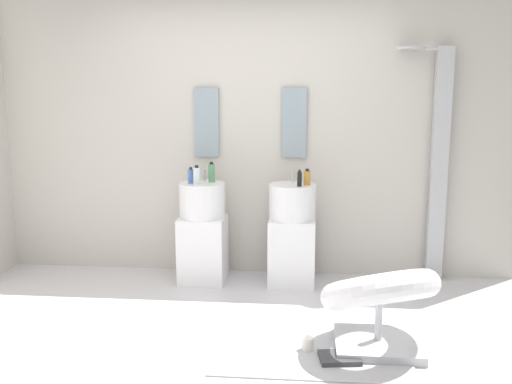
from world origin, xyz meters
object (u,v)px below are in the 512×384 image
object	(u,v)px
soap_bottle_black	(299,179)
soap_bottle_blue	(191,176)
soap_bottle_green	(212,173)
soap_bottle_amber	(307,178)
pedestal_sink_left	(203,232)
pedestal_sink_right	(292,234)
magazine_charcoal	(339,358)
lounge_chair	(379,298)
coffee_mug	(307,343)
soap_bottle_clear	(197,176)
shower_column	(438,160)

from	to	relation	value
soap_bottle_black	soap_bottle_blue	world-z (taller)	soap_bottle_blue
soap_bottle_green	soap_bottle_amber	distance (m)	0.84
pedestal_sink_left	pedestal_sink_right	xyz separation A→B (m)	(0.79, 0.00, 0.00)
magazine_charcoal	lounge_chair	bearing A→B (deg)	31.24
pedestal_sink_left	soap_bottle_blue	xyz separation A→B (m)	(-0.09, -0.04, 0.51)
soap_bottle_green	soap_bottle_black	world-z (taller)	soap_bottle_green
pedestal_sink_left	pedestal_sink_right	size ratio (longest dim) A/B	1.00
coffee_mug	soap_bottle_clear	world-z (taller)	soap_bottle_clear
magazine_charcoal	soap_bottle_green	xyz separation A→B (m)	(-1.06, 1.51, 0.94)
pedestal_sink_right	soap_bottle_clear	world-z (taller)	soap_bottle_clear
lounge_chair	coffee_mug	bearing A→B (deg)	-169.06
shower_column	soap_bottle_green	distance (m)	1.98
pedestal_sink_left	coffee_mug	world-z (taller)	pedestal_sink_left
pedestal_sink_left	soap_bottle_blue	world-z (taller)	soap_bottle_blue
lounge_chair	coffee_mug	size ratio (longest dim) A/B	12.22
magazine_charcoal	pedestal_sink_right	bearing A→B (deg)	95.07
pedestal_sink_right	magazine_charcoal	xyz separation A→B (m)	(0.35, -1.45, -0.42)
shower_column	lounge_chair	world-z (taller)	shower_column
pedestal_sink_left	soap_bottle_green	distance (m)	0.53
soap_bottle_clear	soap_bottle_amber	xyz separation A→B (m)	(0.94, 0.08, -0.01)
shower_column	coffee_mug	size ratio (longest dim) A/B	24.09
pedestal_sink_left	shower_column	size ratio (longest dim) A/B	0.48
pedestal_sink_right	soap_bottle_clear	xyz separation A→B (m)	(-0.81, -0.11, 0.52)
lounge_chair	soap_bottle_clear	xyz separation A→B (m)	(-1.42, 1.13, 0.61)
pedestal_sink_right	soap_bottle_amber	size ratio (longest dim) A/B	7.08
coffee_mug	lounge_chair	bearing A→B (deg)	10.94
pedestal_sink_right	shower_column	xyz separation A→B (m)	(1.26, 0.23, 0.63)
pedestal_sink_right	soap_bottle_green	distance (m)	0.89
coffee_mug	soap_bottle_amber	world-z (taller)	soap_bottle_amber
soap_bottle_clear	soap_bottle_blue	size ratio (longest dim) A/B	1.18
pedestal_sink_right	coffee_mug	size ratio (longest dim) A/B	11.60
coffee_mug	soap_bottle_black	world-z (taller)	soap_bottle_black
soap_bottle_black	pedestal_sink_right	bearing A→B (deg)	120.71
pedestal_sink_left	soap_bottle_amber	distance (m)	1.04
magazine_charcoal	soap_bottle_clear	bearing A→B (deg)	122.44
soap_bottle_amber	soap_bottle_blue	world-z (taller)	soap_bottle_blue
soap_bottle_amber	lounge_chair	bearing A→B (deg)	-68.08
soap_bottle_green	soap_bottle_amber	size ratio (longest dim) A/B	1.28
pedestal_sink_left	lounge_chair	xyz separation A→B (m)	(1.40, -1.23, -0.10)
magazine_charcoal	soap_bottle_amber	size ratio (longest dim) A/B	1.81
magazine_charcoal	soap_bottle_blue	bearing A→B (deg)	122.52
magazine_charcoal	soap_bottle_clear	size ratio (longest dim) A/B	1.50
lounge_chair	soap_bottle_green	distance (m)	1.95
soap_bottle_black	pedestal_sink_left	bearing A→B (deg)	173.19
coffee_mug	soap_bottle_blue	world-z (taller)	soap_bottle_blue
pedestal_sink_left	shower_column	distance (m)	2.15
magazine_charcoal	soap_bottle_blue	distance (m)	2.09
pedestal_sink_right	magazine_charcoal	world-z (taller)	pedestal_sink_right
soap_bottle_black	soap_bottle_blue	bearing A→B (deg)	175.97
lounge_chair	soap_bottle_black	distance (m)	1.39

